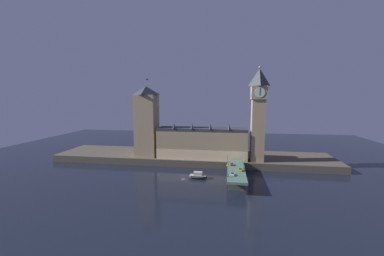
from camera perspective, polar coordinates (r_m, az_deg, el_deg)
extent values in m
plane|color=black|center=(158.01, -2.17, -11.43)|extent=(400.00, 400.00, 0.00)
cube|color=#4C4438|center=(194.15, 0.01, -7.06)|extent=(220.00, 42.00, 5.09)
cube|color=tan|center=(180.25, 2.44, -3.99)|extent=(67.40, 16.61, 20.68)
cube|color=beige|center=(173.53, 2.12, -6.68)|extent=(67.40, 0.20, 7.45)
cube|color=#2D3338|center=(178.35, 2.46, -0.36)|extent=(67.40, 15.28, 2.40)
cone|color=#2D3338|center=(174.37, -4.41, 0.60)|extent=(2.40, 2.40, 4.55)
cone|color=#2D3338|center=(171.83, -0.02, 0.53)|extent=(2.40, 2.40, 4.55)
cone|color=#2D3338|center=(170.33, 4.46, 0.44)|extent=(2.40, 2.40, 4.55)
cone|color=#2D3338|center=(169.89, 9.00, 0.36)|extent=(2.40, 2.40, 4.55)
cube|color=tan|center=(175.90, 15.61, -0.58)|extent=(9.19, 9.19, 44.67)
cube|color=tan|center=(174.38, 15.91, 8.25)|extent=(10.85, 10.85, 9.35)
cylinder|color=#B7E5B7|center=(168.88, 16.15, 8.28)|extent=(6.81, 0.25, 6.81)
cylinder|color=#B7E5B7|center=(179.89, 15.69, 8.22)|extent=(6.81, 0.25, 6.81)
cylinder|color=#B7E5B7|center=(175.15, 17.73, 8.17)|extent=(0.25, 6.81, 6.81)
cylinder|color=#B7E5B7|center=(173.79, 14.08, 8.31)|extent=(0.25, 6.81, 6.81)
cube|color=black|center=(168.71, 16.16, 8.45)|extent=(0.36, 0.10, 5.11)
pyramid|color=#2D3338|center=(174.94, 16.04, 11.77)|extent=(10.85, 10.85, 12.18)
sphere|color=gold|center=(175.64, 16.12, 14.01)|extent=(1.60, 1.60, 1.60)
cube|color=tan|center=(188.49, -10.89, 0.58)|extent=(15.85, 15.85, 47.97)
pyramid|color=#2D3338|center=(187.32, -11.10, 8.90)|extent=(16.17, 16.17, 6.67)
cylinder|color=#99999E|center=(187.62, -11.15, 10.84)|extent=(0.24, 0.24, 6.00)
cube|color=navy|center=(187.40, -10.84, 11.49)|extent=(2.00, 0.08, 1.20)
cube|color=#4C7560|center=(148.73, 10.60, -10.07)|extent=(10.76, 46.00, 1.40)
cube|color=#4C4438|center=(136.86, 10.75, -13.25)|extent=(9.14, 3.20, 5.95)
cube|color=#4C4438|center=(145.51, 10.63, -11.99)|extent=(9.14, 3.20, 5.95)
cube|color=#4C4438|center=(154.22, 10.51, -10.86)|extent=(9.14, 3.20, 5.95)
cube|color=#4C4438|center=(162.99, 10.41, -9.86)|extent=(9.14, 3.20, 5.95)
cube|color=red|center=(156.29, 9.64, -8.71)|extent=(1.74, 4.22, 0.72)
cube|color=black|center=(156.13, 9.64, -8.51)|extent=(1.43, 1.90, 0.45)
cylinder|color=black|center=(157.60, 9.32, -8.65)|extent=(0.22, 0.64, 0.64)
cylinder|color=black|center=(157.63, 9.93, -8.66)|extent=(0.22, 0.64, 0.64)
cylinder|color=black|center=(155.08, 9.33, -8.92)|extent=(0.22, 0.64, 0.64)
cylinder|color=black|center=(155.12, 9.95, -8.93)|extent=(0.22, 0.64, 0.64)
cube|color=white|center=(136.94, 9.77, -11.02)|extent=(1.90, 3.83, 0.79)
cube|color=black|center=(136.75, 9.77, -10.78)|extent=(1.56, 1.72, 0.45)
cylinder|color=black|center=(138.13, 9.38, -10.96)|extent=(0.22, 0.64, 0.64)
cylinder|color=black|center=(138.17, 10.14, -10.97)|extent=(0.22, 0.64, 0.64)
cylinder|color=black|center=(135.87, 9.39, -11.28)|extent=(0.22, 0.64, 0.64)
cylinder|color=black|center=(135.92, 10.16, -11.29)|extent=(0.22, 0.64, 0.64)
cube|color=yellow|center=(145.50, 11.60, -9.95)|extent=(1.90, 3.98, 0.86)
cube|color=black|center=(145.31, 11.60, -9.70)|extent=(1.56, 1.79, 0.45)
cylinder|color=black|center=(144.46, 11.98, -10.20)|extent=(0.22, 0.64, 0.64)
cylinder|color=black|center=(144.36, 11.26, -10.20)|extent=(0.22, 0.64, 0.64)
cylinder|color=black|center=(146.82, 11.93, -9.91)|extent=(0.22, 0.64, 0.64)
cylinder|color=black|center=(146.72, 11.21, -9.91)|extent=(0.22, 0.64, 0.64)
cylinder|color=black|center=(133.63, 8.76, -11.53)|extent=(0.28, 0.28, 0.88)
cylinder|color=navy|center=(133.38, 8.77, -11.20)|extent=(0.38, 0.38, 0.73)
sphere|color=tan|center=(133.23, 8.77, -11.01)|extent=(0.24, 0.24, 0.24)
cylinder|color=black|center=(150.04, 12.42, -9.52)|extent=(0.28, 0.28, 0.79)
cylinder|color=maroon|center=(149.84, 12.43, -9.25)|extent=(0.38, 0.38, 0.66)
sphere|color=tan|center=(149.71, 12.44, -9.09)|extent=(0.21, 0.21, 0.21)
cylinder|color=black|center=(155.97, 8.76, -8.77)|extent=(0.28, 0.28, 0.85)
cylinder|color=maroon|center=(155.75, 8.76, -8.50)|extent=(0.38, 0.38, 0.70)
sphere|color=tan|center=(155.63, 8.77, -8.33)|extent=(0.23, 0.23, 0.23)
cylinder|color=#2D3333|center=(134.33, 8.58, -11.51)|extent=(0.56, 0.56, 0.50)
cylinder|color=#2D3333|center=(133.38, 8.61, -10.28)|extent=(0.18, 0.18, 5.57)
sphere|color=#F9E5A3|center=(132.42, 8.64, -8.90)|extent=(0.60, 0.60, 0.60)
sphere|color=#F9E5A3|center=(132.51, 8.44, -9.04)|extent=(0.44, 0.44, 0.44)
sphere|color=#F9E5A3|center=(132.52, 8.83, -9.05)|extent=(0.44, 0.44, 0.44)
cylinder|color=#2D3333|center=(148.73, 12.61, -9.74)|extent=(0.56, 0.56, 0.50)
cylinder|color=#2D3333|center=(147.90, 12.65, -8.64)|extent=(0.18, 0.18, 5.42)
sphere|color=#F9E5A3|center=(147.04, 12.68, -7.42)|extent=(0.60, 0.60, 0.60)
sphere|color=#F9E5A3|center=(147.10, 12.50, -7.55)|extent=(0.44, 0.44, 0.44)
sphere|color=#F9E5A3|center=(147.16, 12.85, -7.55)|extent=(0.44, 0.44, 0.44)
cylinder|color=#2D3333|center=(162.48, 8.61, -8.17)|extent=(0.56, 0.56, 0.50)
cylinder|color=#2D3333|center=(161.79, 8.63, -7.26)|extent=(0.18, 0.18, 4.84)
sphere|color=#F9E5A3|center=(161.07, 8.65, -6.24)|extent=(0.60, 0.60, 0.60)
sphere|color=#F9E5A3|center=(161.15, 8.49, -6.36)|extent=(0.44, 0.44, 0.44)
sphere|color=#F9E5A3|center=(161.16, 8.81, -6.36)|extent=(0.44, 0.44, 0.44)
ellipsoid|color=#28282D|center=(152.37, 1.45, -11.73)|extent=(11.97, 5.11, 2.12)
cube|color=tan|center=(152.05, 1.45, -11.38)|extent=(10.53, 4.11, 0.24)
cube|color=#B7B2A8|center=(151.68, 1.45, -10.96)|extent=(5.40, 3.13, 2.12)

